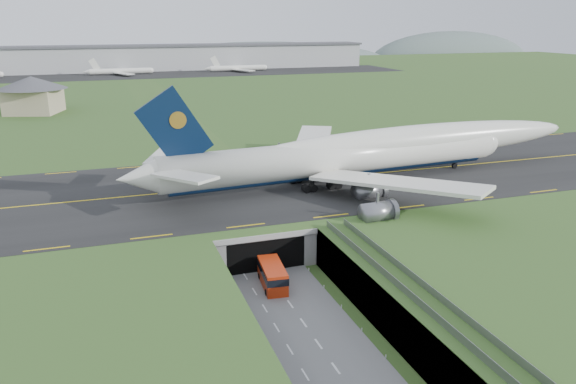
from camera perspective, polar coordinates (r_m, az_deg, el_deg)
name	(u,v)px	position (r m, az deg, el deg)	size (l,w,h in m)	color
ground	(283,296)	(77.87, -0.49, -10.47)	(900.00, 900.00, 0.00)	#2F5522
airfield_deck	(283,276)	(76.53, -0.49, -8.48)	(800.00, 800.00, 6.00)	gray
trench_road	(302,322)	(71.61, 1.44, -13.03)	(12.00, 75.00, 0.20)	slate
taxiway	(228,188)	(105.27, -6.13, 0.45)	(800.00, 44.00, 0.18)	black
tunnel_portal	(251,231)	(91.14, -3.80, -3.98)	(17.00, 22.30, 6.00)	gray
guideway	(434,314)	(64.51, 14.60, -11.93)	(3.00, 53.00, 7.05)	#A8A8A3
jumbo_jet	(371,152)	(110.12, 8.43, 4.04)	(97.41, 61.99, 20.57)	white
shuttle_tram	(272,275)	(79.47, -1.59, -8.46)	(3.74, 8.16, 3.22)	#B4290C
service_building	(32,92)	(207.97, -24.53, 9.27)	(28.08, 28.08, 12.30)	tan
cargo_terminal	(130,58)	(366.31, -15.75, 12.98)	(320.00, 67.00, 15.60)	#B2B2B2
distant_hills	(199,68)	(504.59, -9.08, 12.29)	(700.00, 91.00, 60.00)	slate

